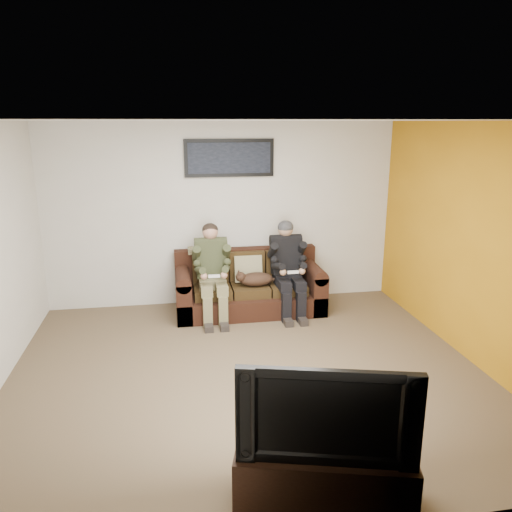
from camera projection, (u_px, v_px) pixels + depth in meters
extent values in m
plane|color=brown|center=(248.00, 371.00, 5.34)|extent=(5.00, 5.00, 0.00)
plane|color=silver|center=(247.00, 120.00, 4.66)|extent=(5.00, 5.00, 0.00)
plane|color=beige|center=(223.00, 215.00, 7.14)|extent=(5.00, 0.00, 5.00)
plane|color=beige|center=(308.00, 354.00, 2.86)|extent=(5.00, 0.00, 5.00)
plane|color=beige|center=(474.00, 244.00, 5.41)|extent=(0.00, 4.50, 4.50)
plane|color=#BA7B12|center=(474.00, 244.00, 5.41)|extent=(0.00, 4.50, 4.50)
cube|color=black|center=(249.00, 302.00, 7.02)|extent=(2.03, 0.88, 0.28)
cube|color=black|center=(245.00, 266.00, 7.24)|extent=(2.03, 0.18, 0.55)
cube|color=black|center=(184.00, 296.00, 6.83)|extent=(0.20, 0.88, 0.55)
cube|color=black|center=(312.00, 289.00, 7.13)|extent=(0.20, 0.88, 0.55)
cylinder|color=black|center=(183.00, 277.00, 6.76)|extent=(0.20, 0.88, 0.20)
cylinder|color=black|center=(313.00, 270.00, 7.06)|extent=(0.20, 0.88, 0.20)
cube|color=#362510|center=(212.00, 291.00, 6.84)|extent=(0.50, 0.55, 0.13)
cube|color=#362510|center=(210.00, 267.00, 7.02)|extent=(0.50, 0.13, 0.41)
cube|color=#362510|center=(250.00, 289.00, 6.92)|extent=(0.50, 0.55, 0.13)
cube|color=#362510|center=(247.00, 265.00, 7.10)|extent=(0.50, 0.13, 0.41)
cube|color=#362510|center=(286.00, 287.00, 7.01)|extent=(0.50, 0.55, 0.13)
cube|color=#362510|center=(283.00, 264.00, 7.19)|extent=(0.50, 0.13, 0.41)
cube|color=#92875F|center=(248.00, 269.00, 7.01)|extent=(0.39, 0.19, 0.38)
cube|color=tan|center=(203.00, 250.00, 7.05)|extent=(0.42, 0.20, 0.07)
cube|color=olive|center=(212.00, 282.00, 6.77)|extent=(0.36, 0.30, 0.14)
cube|color=#333822|center=(211.00, 259.00, 6.79)|extent=(0.40, 0.30, 0.53)
cylinder|color=#333822|center=(211.00, 244.00, 6.76)|extent=(0.44, 0.18, 0.18)
sphere|color=#AD7963|center=(210.00, 232.00, 6.73)|extent=(0.21, 0.21, 0.21)
cube|color=olive|center=(206.00, 288.00, 6.57)|extent=(0.15, 0.42, 0.13)
cube|color=olive|center=(221.00, 287.00, 6.60)|extent=(0.15, 0.42, 0.13)
cube|color=olive|center=(208.00, 312.00, 6.45)|extent=(0.12, 0.13, 0.41)
cube|color=olive|center=(223.00, 311.00, 6.48)|extent=(0.12, 0.13, 0.41)
cube|color=black|center=(209.00, 326.00, 6.42)|extent=(0.11, 0.26, 0.08)
cube|color=black|center=(224.00, 325.00, 6.45)|extent=(0.11, 0.26, 0.08)
cylinder|color=#333822|center=(196.00, 254.00, 6.67)|extent=(0.11, 0.30, 0.28)
cylinder|color=#333822|center=(226.00, 253.00, 6.73)|extent=(0.11, 0.30, 0.28)
cylinder|color=#333822|center=(200.00, 270.00, 6.50)|extent=(0.14, 0.32, 0.15)
cylinder|color=#333822|center=(226.00, 269.00, 6.56)|extent=(0.14, 0.32, 0.15)
sphere|color=#AD7963|center=(204.00, 276.00, 6.41)|extent=(0.09, 0.09, 0.09)
sphere|color=#AD7963|center=(224.00, 275.00, 6.45)|extent=(0.09, 0.09, 0.09)
cube|color=white|center=(214.00, 276.00, 6.41)|extent=(0.15, 0.04, 0.03)
ellipsoid|color=black|center=(210.00, 230.00, 6.74)|extent=(0.22, 0.22, 0.17)
cube|color=black|center=(287.00, 278.00, 6.95)|extent=(0.36, 0.30, 0.14)
cube|color=black|center=(286.00, 256.00, 6.96)|extent=(0.40, 0.30, 0.53)
cylinder|color=black|center=(286.00, 241.00, 6.93)|extent=(0.44, 0.18, 0.18)
sphere|color=#A2785A|center=(285.00, 229.00, 6.90)|extent=(0.21, 0.21, 0.21)
cube|color=black|center=(283.00, 284.00, 6.74)|extent=(0.15, 0.42, 0.13)
cube|color=black|center=(298.00, 283.00, 6.77)|extent=(0.15, 0.42, 0.13)
cube|color=black|center=(286.00, 307.00, 6.62)|extent=(0.12, 0.13, 0.41)
cube|color=black|center=(301.00, 306.00, 6.65)|extent=(0.12, 0.13, 0.41)
cube|color=black|center=(287.00, 321.00, 6.59)|extent=(0.11, 0.26, 0.08)
cube|color=black|center=(302.00, 320.00, 6.62)|extent=(0.11, 0.26, 0.08)
cylinder|color=black|center=(273.00, 251.00, 6.84)|extent=(0.11, 0.30, 0.28)
cylinder|color=black|center=(301.00, 249.00, 6.90)|extent=(0.11, 0.30, 0.28)
cylinder|color=black|center=(278.00, 266.00, 6.67)|extent=(0.14, 0.32, 0.15)
cylinder|color=black|center=(303.00, 265.00, 6.73)|extent=(0.14, 0.32, 0.15)
sphere|color=#A2785A|center=(283.00, 272.00, 6.58)|extent=(0.09, 0.09, 0.09)
sphere|color=#A2785A|center=(302.00, 271.00, 6.62)|extent=(0.09, 0.09, 0.09)
cube|color=white|center=(293.00, 272.00, 6.58)|extent=(0.15, 0.04, 0.03)
ellipsoid|color=black|center=(286.00, 227.00, 6.90)|extent=(0.22, 0.22, 0.19)
ellipsoid|color=#43291A|center=(256.00, 279.00, 6.83)|extent=(0.47, 0.26, 0.19)
sphere|color=#43291A|center=(241.00, 277.00, 6.75)|extent=(0.14, 0.14, 0.14)
cone|color=#43291A|center=(239.00, 273.00, 6.69)|extent=(0.04, 0.04, 0.04)
cone|color=#43291A|center=(239.00, 271.00, 6.76)|extent=(0.04, 0.04, 0.04)
cylinder|color=#43291A|center=(273.00, 280.00, 6.92)|extent=(0.26, 0.13, 0.08)
cube|color=black|center=(229.00, 158.00, 6.92)|extent=(1.25, 0.04, 0.52)
cube|color=black|center=(230.00, 158.00, 6.90)|extent=(1.15, 0.01, 0.42)
cube|color=black|center=(324.00, 477.00, 3.47)|extent=(1.30, 0.71, 0.39)
imported|color=black|center=(327.00, 408.00, 3.33)|extent=(1.20, 0.46, 0.69)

